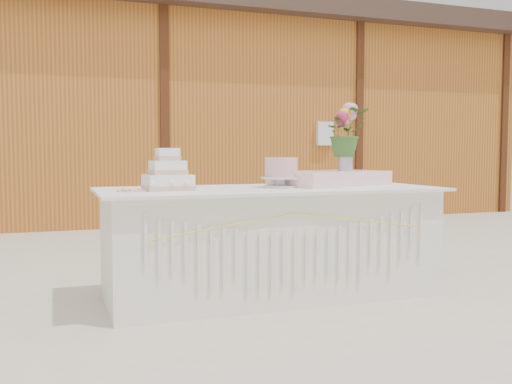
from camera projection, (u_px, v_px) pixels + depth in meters
ground at (270, 295)px, 4.09m from camera, size 80.00×80.00×0.00m
barn at (142, 113)px, 9.60m from camera, size 12.60×4.60×3.30m
cake_table at (270, 241)px, 4.06m from camera, size 2.40×1.00×0.77m
wedding_cake at (168, 176)px, 3.80m from camera, size 0.32×0.32×0.28m
pink_cake_stand at (281, 171)px, 4.06m from camera, size 0.30×0.30×0.21m
satin_runner at (330, 178)px, 4.32m from camera, size 0.97×0.76×0.11m
flower_vase at (345, 161)px, 4.38m from camera, size 0.11×0.11×0.16m
bouquet at (346, 126)px, 4.36m from camera, size 0.33×0.29×0.37m
loose_flowers at (130, 189)px, 3.77m from camera, size 0.20×0.40×0.02m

